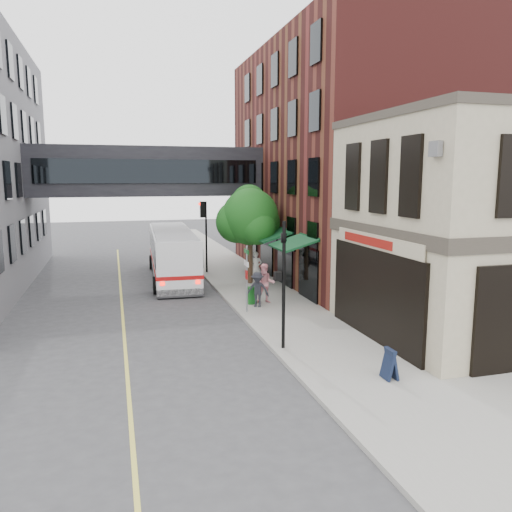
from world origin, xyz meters
TOP-DOWN VIEW (x-y plane):
  - ground at (0.00, 0.00)m, footprint 120.00×120.00m
  - sidewalk_main at (2.00, 14.00)m, footprint 4.00×60.00m
  - corner_building at (8.97, 2.00)m, footprint 10.19×8.12m
  - brick_building at (9.98, 15.00)m, footprint 13.76×18.00m
  - skyway_bridge at (-3.00, 18.00)m, footprint 14.00×3.18m
  - traffic_signal_near at (0.37, 2.00)m, footprint 0.44×0.22m
  - traffic_signal_far at (0.26, 17.00)m, footprint 0.53×0.28m
  - street_sign_pole at (0.39, 7.00)m, footprint 0.08×0.75m
  - street_tree at (2.19, 13.22)m, footprint 3.80×3.20m
  - lane_marking at (-5.00, 10.00)m, footprint 0.12×40.00m
  - bus at (-1.84, 16.21)m, footprint 3.03×10.99m
  - pedestrian_a at (2.54, 12.96)m, footprint 0.76×0.63m
  - pedestrian_b at (1.68, 8.33)m, footprint 1.07×0.92m
  - pedestrian_c at (1.11, 7.72)m, footprint 1.23×1.03m
  - newspaper_box at (0.99, 8.35)m, footprint 0.47×0.44m
  - sandwich_board at (2.56, -1.50)m, footprint 0.34×0.53m

SIDE VIEW (x-z plane):
  - ground at x=0.00m, z-range 0.00..0.00m
  - lane_marking at x=-5.00m, z-range 0.00..0.01m
  - sidewalk_main at x=2.00m, z-range 0.00..0.15m
  - newspaper_box at x=0.99m, z-range 0.15..0.97m
  - sandwich_board at x=2.56m, z-range 0.15..1.09m
  - pedestrian_c at x=1.11m, z-range 0.15..1.80m
  - pedestrian_a at x=2.54m, z-range 0.15..1.94m
  - pedestrian_b at x=1.68m, z-range 0.15..2.06m
  - bus at x=-1.84m, z-range 0.18..3.11m
  - street_sign_pole at x=0.39m, z-range 0.43..3.43m
  - traffic_signal_near at x=0.37m, z-range 0.68..5.28m
  - traffic_signal_far at x=0.26m, z-range 1.09..5.59m
  - street_tree at x=2.19m, z-range 1.11..6.71m
  - corner_building at x=8.97m, z-range -0.01..8.44m
  - skyway_bridge at x=-3.00m, z-range 5.00..8.00m
  - brick_building at x=9.98m, z-range -0.01..13.99m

